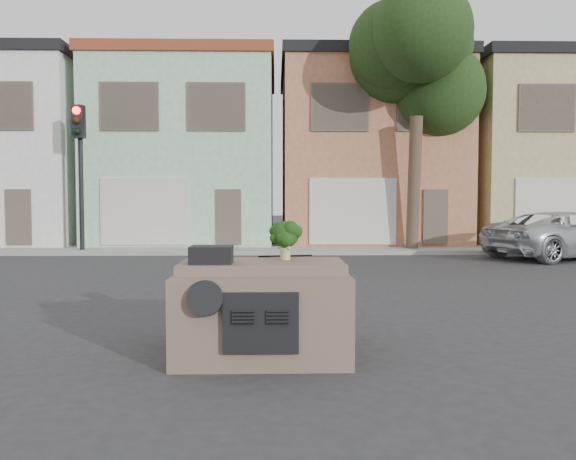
{
  "coord_description": "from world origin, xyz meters",
  "views": [
    {
      "loc": [
        0.16,
        -9.77,
        1.84
      ],
      "look_at": [
        0.38,
        0.5,
        1.3
      ],
      "focal_mm": 35.0,
      "sensor_mm": 36.0,
      "label": 1
    }
  ],
  "objects": [
    {
      "name": "instrument_hump",
      "position": [
        -0.58,
        -3.35,
        1.22
      ],
      "size": [
        0.48,
        0.38,
        0.2
      ],
      "primitive_type": "cube",
      "color": "black",
      "rests_on": "car_dashboard"
    },
    {
      "name": "tree_near",
      "position": [
        5.0,
        9.8,
        4.25
      ],
      "size": [
        4.4,
        4.0,
        8.5
      ],
      "primitive_type": "cube",
      "color": "#203915",
      "rests_on": "ground"
    },
    {
      "name": "sidewalk",
      "position": [
        0.0,
        10.5,
        0.07
      ],
      "size": [
        40.0,
        3.0,
        0.15
      ],
      "primitive_type": "cube",
      "color": "gray",
      "rests_on": "ground"
    },
    {
      "name": "car_dashboard",
      "position": [
        0.0,
        -3.0,
        0.56
      ],
      "size": [
        2.0,
        1.8,
        1.12
      ],
      "primitive_type": "cube",
      "color": "brown",
      "rests_on": "ground"
    },
    {
      "name": "traffic_signal",
      "position": [
        -6.5,
        9.5,
        2.55
      ],
      "size": [
        0.4,
        0.4,
        5.1
      ],
      "primitive_type": "cube",
      "color": "black",
      "rests_on": "ground"
    },
    {
      "name": "townhouse_mint",
      "position": [
        -3.5,
        14.5,
        3.77
      ],
      "size": [
        7.2,
        8.2,
        7.55
      ],
      "primitive_type": "cube",
      "color": "#AAD7AD",
      "rests_on": "ground"
    },
    {
      "name": "silver_pickup",
      "position": [
        9.43,
        7.82,
        0.0
      ],
      "size": [
        5.89,
        4.2,
        1.49
      ],
      "primitive_type": "imported",
      "rotation": [
        0.0,
        0.0,
        1.93
      ],
      "color": "silver",
      "rests_on": "ground"
    },
    {
      "name": "townhouse_white",
      "position": [
        -11.0,
        14.5,
        3.77
      ],
      "size": [
        7.2,
        8.2,
        7.55
      ],
      "primitive_type": "cube",
      "color": "white",
      "rests_on": "ground"
    },
    {
      "name": "townhouse_beige",
      "position": [
        11.5,
        14.5,
        3.77
      ],
      "size": [
        7.2,
        8.2,
        7.55
      ],
      "primitive_type": "cube",
      "color": "tan",
      "rests_on": "ground"
    },
    {
      "name": "broccoli",
      "position": [
        0.28,
        -2.98,
        1.36
      ],
      "size": [
        0.44,
        0.44,
        0.48
      ],
      "primitive_type": "cube",
      "rotation": [
        0.0,
        0.0,
        4.85
      ],
      "color": "black",
      "rests_on": "car_dashboard"
    },
    {
      "name": "townhouse_tan",
      "position": [
        4.0,
        14.5,
        3.77
      ],
      "size": [
        7.2,
        8.2,
        7.55
      ],
      "primitive_type": "cube",
      "color": "#B87151",
      "rests_on": "ground"
    },
    {
      "name": "ground_plane",
      "position": [
        0.0,
        0.0,
        0.0
      ],
      "size": [
        120.0,
        120.0,
        0.0
      ],
      "primitive_type": "plane",
      "color": "#303033",
      "rests_on": "ground"
    },
    {
      "name": "wiper_arm",
      "position": [
        0.28,
        -2.62,
        1.13
      ],
      "size": [
        0.69,
        0.15,
        0.02
      ],
      "primitive_type": "cube",
      "rotation": [
        0.0,
        0.0,
        0.17
      ],
      "color": "black",
      "rests_on": "car_dashboard"
    }
  ]
}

